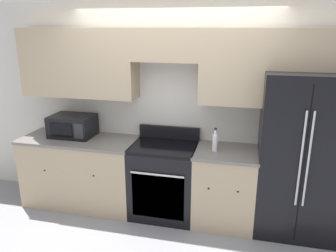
{
  "coord_description": "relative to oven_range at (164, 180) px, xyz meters",
  "views": [
    {
      "loc": [
        0.86,
        -3.27,
        2.29
      ],
      "look_at": [
        0.0,
        0.31,
        1.17
      ],
      "focal_mm": 35.0,
      "sensor_mm": 36.0,
      "label": 1
    }
  ],
  "objects": [
    {
      "name": "lower_cabinets_left",
      "position": [
        -1.13,
        -0.0,
        -0.0
      ],
      "size": [
        1.5,
        0.64,
        0.92
      ],
      "color": "tan",
      "rests_on": "ground_plane"
    },
    {
      "name": "bottle",
      "position": [
        0.61,
        -0.03,
        0.56
      ],
      "size": [
        0.06,
        0.06,
        0.28
      ],
      "color": "silver",
      "rests_on": "lower_cabinets_right"
    },
    {
      "name": "wall_back",
      "position": [
        0.05,
        0.27,
        1.09
      ],
      "size": [
        8.0,
        0.39,
        2.6
      ],
      "color": "beige",
      "rests_on": "ground_plane"
    },
    {
      "name": "ground_plane",
      "position": [
        0.05,
        -0.31,
        -0.46
      ],
      "size": [
        12.0,
        12.0,
        0.0
      ],
      "primitive_type": "plane",
      "color": "gray"
    },
    {
      "name": "lower_cabinets_right",
      "position": [
        0.74,
        -0.0,
        -0.0
      ],
      "size": [
        0.73,
        0.64,
        0.92
      ],
      "color": "tan",
      "rests_on": "ground_plane"
    },
    {
      "name": "oven_range",
      "position": [
        0.0,
        0.0,
        0.0
      ],
      "size": [
        0.78,
        0.65,
        1.08
      ],
      "color": "black",
      "rests_on": "ground_plane"
    },
    {
      "name": "refrigerator",
      "position": [
        1.53,
        0.06,
        0.46
      ],
      "size": [
        0.87,
        0.77,
        1.85
      ],
      "color": "black",
      "rests_on": "ground_plane"
    },
    {
      "name": "microwave",
      "position": [
        -1.24,
        0.08,
        0.59
      ],
      "size": [
        0.55,
        0.4,
        0.28
      ],
      "color": "black",
      "rests_on": "lower_cabinets_left"
    }
  ]
}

